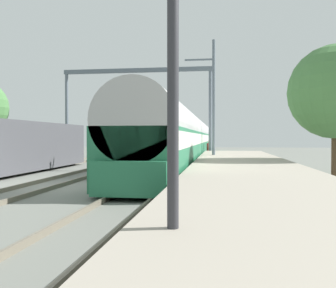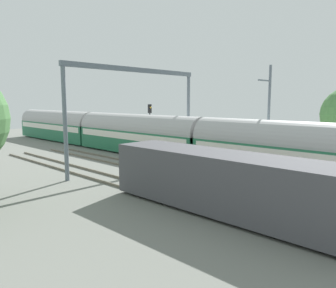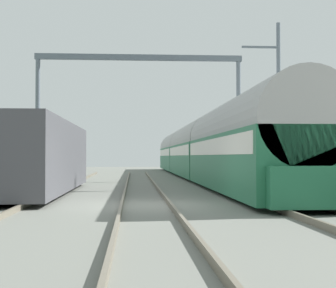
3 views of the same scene
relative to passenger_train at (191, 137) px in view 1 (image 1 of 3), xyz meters
name	(u,v)px [view 1 (image 1 of 3)]	position (x,y,z in m)	size (l,w,h in m)	color
ground	(45,186)	(-4.25, -21.51, -1.97)	(120.00, 120.00, 0.00)	slate
track_west	(45,184)	(-4.25, -21.51, -1.89)	(1.52, 60.00, 0.16)	#6D6556
track_east	(148,186)	(0.00, -21.51, -1.89)	(1.52, 60.00, 0.16)	#6D6556
platform	(244,173)	(3.82, -19.51, -1.52)	(4.40, 28.00, 0.90)	#A39989
passenger_train	(191,137)	(0.00, 0.00, 0.00)	(2.93, 49.20, 3.82)	#236B47
freight_car	(18,147)	(-8.50, -16.26, -0.50)	(2.80, 13.00, 2.70)	#47474C
person_crossing	(209,148)	(1.89, -3.80, -0.94)	(0.47, 0.42, 1.73)	black
railway_signal_near	(173,47)	(2.22, -31.25, 1.10)	(0.36, 0.30, 4.78)	#2D2D33
railway_signal_far	(211,125)	(1.92, 0.24, 1.19)	(0.36, 0.30, 4.93)	#2D2D33
catenary_gantry	(137,94)	(-4.25, -4.91, 3.69)	(12.90, 0.28, 7.86)	slate
catenary_pole_east_mid	(213,102)	(2.35, -12.69, 2.18)	(1.90, 0.20, 8.00)	slate
tree_east_background	(336,92)	(8.33, -16.84, 2.21)	(4.55, 4.55, 6.47)	#4C3826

